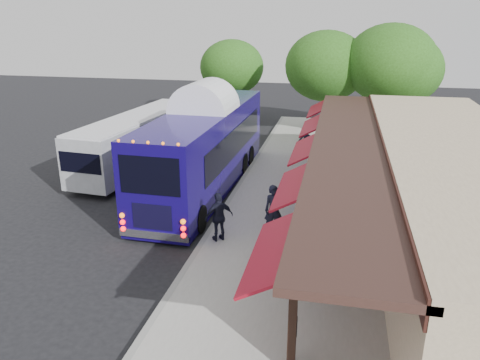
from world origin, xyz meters
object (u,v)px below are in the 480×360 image
Objects in this scene: ped_a at (274,210)px; sign_board at (293,334)px; ped_b at (307,193)px; ped_c at (219,217)px; city_bus at (140,138)px; ped_d at (306,140)px; coach_bus at (205,144)px.

ped_a is 6.66m from sign_board.
ped_b is 1.02× the size of ped_c.
city_bus reaches higher than ped_d.
ped_d is 17.31m from sign_board.
ped_d is (-0.70, 8.74, -0.07)m from ped_b.
sign_board is at bearing -99.19° from ped_a.
city_bus reaches higher than ped_b.
ped_b is 4.10m from ped_c.
coach_bus is at bearing 62.20° from ped_d.
city_bus is 10.45m from ped_b.
ped_c is 1.75× the size of sign_board.
coach_bus is 6.81× the size of ped_a.
ped_d is at bearing 57.82° from coach_bus.
coach_bus reaches higher than city_bus.
sign_board is at bearing -49.53° from city_bus.
coach_bus is at bearing 109.02° from ped_a.
ped_a is 2.02m from ped_c.
ped_a is at bearing 93.93° from ped_d.
coach_bus is 7.08× the size of ped_c.
ped_b reaches higher than ped_d.
coach_bus is 12.25m from sign_board.
ped_d is 1.66× the size of sign_board.
ped_b is 1.80× the size of sign_board.
ped_b is (9.20, -4.95, -0.49)m from city_bus.
city_bus is at bearing 151.48° from coach_bus.
coach_bus is 7.48× the size of ped_d.
sign_board is (1.41, -6.51, -0.23)m from ped_a.
city_bus is 10.21m from ped_c.
ped_a reaches higher than ped_d.
coach_bus is at bearing 126.55° from sign_board.
ped_b is 8.76m from ped_d.
coach_bus is 12.41× the size of sign_board.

